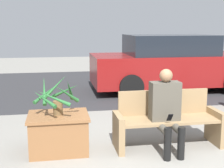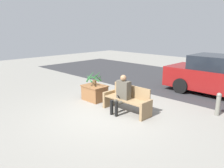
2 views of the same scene
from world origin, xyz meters
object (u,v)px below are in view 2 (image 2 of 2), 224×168
object	(u,v)px
bench	(127,100)
person_seated	(122,92)
bollard_post	(218,103)
planter_box	(95,92)
potted_plant	(94,78)

from	to	relation	value
bench	person_seated	world-z (taller)	person_seated
person_seated	bollard_post	bearing A→B (deg)	39.98
planter_box	bollard_post	xyz separation A→B (m)	(3.83, 1.68, 0.08)
bench	planter_box	distance (m)	1.65
person_seated	potted_plant	xyz separation A→B (m)	(-1.59, 0.21, 0.17)
bench	bollard_post	distance (m)	2.78
planter_box	potted_plant	size ratio (longest dim) A/B	1.25
planter_box	potted_plant	distance (m)	0.54
bench	bollard_post	xyz separation A→B (m)	(2.18, 1.72, -0.01)
bench	person_seated	bearing A→B (deg)	-115.03
bench	potted_plant	world-z (taller)	potted_plant
bench	bollard_post	bearing A→B (deg)	38.28
planter_box	potted_plant	world-z (taller)	potted_plant
bollard_post	person_seated	bearing A→B (deg)	-140.02
person_seated	bollard_post	size ratio (longest dim) A/B	1.68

